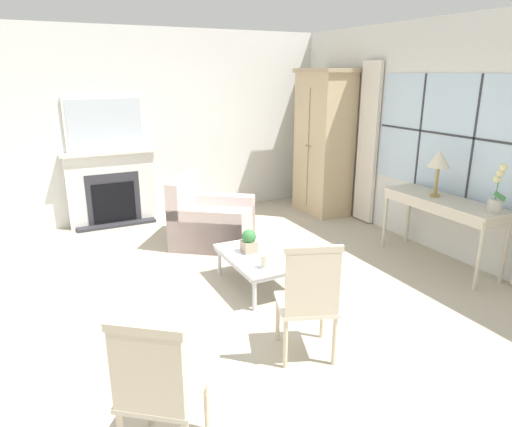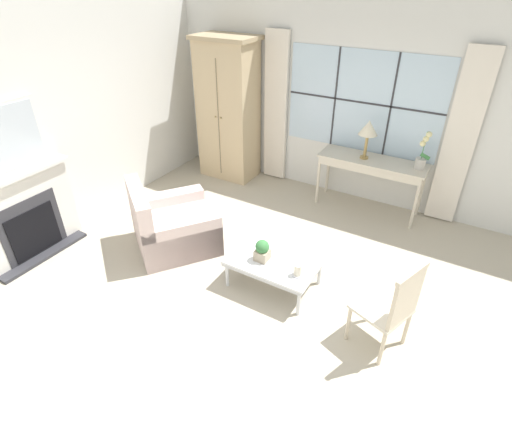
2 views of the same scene
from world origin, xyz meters
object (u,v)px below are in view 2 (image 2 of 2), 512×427
(console_table, at_px, (372,165))
(potted_orchid, at_px, (422,156))
(armchair_upholstered, at_px, (172,227))
(side_chair_wooden, at_px, (393,305))
(armoire, at_px, (228,110))
(coffee_table, at_px, (274,262))
(table_lamp, at_px, (369,129))
(pillar_candle, at_px, (298,271))
(fireplace, at_px, (22,210))
(potted_plant_small, at_px, (262,250))

(console_table, height_order, potted_orchid, potted_orchid)
(armchair_upholstered, xyz_separation_m, side_chair_wooden, (2.78, -0.27, 0.27))
(armchair_upholstered, bearing_deg, potted_orchid, 41.54)
(armoire, xyz_separation_m, side_chair_wooden, (3.31, -2.39, -0.57))
(coffee_table, bearing_deg, side_chair_wooden, -10.68)
(table_lamp, height_order, pillar_candle, table_lamp)
(fireplace, xyz_separation_m, armoire, (0.86, 3.13, 0.50))
(console_table, xyz_separation_m, potted_orchid, (0.61, 0.03, 0.27))
(potted_orchid, distance_m, pillar_candle, 2.47)
(pillar_candle, bearing_deg, potted_plant_small, 174.40)
(coffee_table, bearing_deg, console_table, 79.90)
(armoire, height_order, console_table, armoire)
(potted_orchid, distance_m, side_chair_wooden, 2.51)
(fireplace, xyz_separation_m, potted_plant_small, (2.75, 0.92, -0.14))
(coffee_table, xyz_separation_m, potted_plant_small, (-0.11, -0.07, 0.17))
(potted_orchid, bearing_deg, table_lamp, -176.28)
(side_chair_wooden, bearing_deg, armoire, 144.21)
(armoire, xyz_separation_m, coffee_table, (2.00, -2.14, -0.80))
(armchair_upholstered, xyz_separation_m, pillar_candle, (1.80, -0.13, 0.14))
(armoire, xyz_separation_m, armchair_upholstered, (0.53, -2.12, -0.84))
(potted_orchid, xyz_separation_m, coffee_table, (-1.00, -2.20, -0.65))
(armoire, bearing_deg, potted_orchid, 1.14)
(console_table, bearing_deg, potted_plant_small, -102.52)
(fireplace, height_order, armchair_upholstered, fireplace)
(fireplace, relative_size, coffee_table, 1.90)
(console_table, bearing_deg, side_chair_wooden, -68.93)
(fireplace, relative_size, console_table, 1.26)
(table_lamp, relative_size, side_chair_wooden, 0.55)
(console_table, xyz_separation_m, potted_plant_small, (-0.50, -2.23, -0.22))
(table_lamp, relative_size, pillar_candle, 3.69)
(potted_orchid, bearing_deg, coffee_table, -114.44)
(pillar_candle, bearing_deg, coffee_table, 161.67)
(side_chair_wooden, relative_size, pillar_candle, 6.75)
(pillar_candle, bearing_deg, armoire, 136.01)
(potted_orchid, xyz_separation_m, side_chair_wooden, (0.32, -2.45, -0.43))
(fireplace, bearing_deg, potted_plant_small, 18.48)
(fireplace, distance_m, table_lamp, 4.47)
(fireplace, distance_m, side_chair_wooden, 4.24)
(potted_plant_small, bearing_deg, armoire, 130.52)
(potted_orchid, xyz_separation_m, pillar_candle, (-0.66, -2.31, -0.55))
(console_table, bearing_deg, armchair_upholstered, -130.71)
(table_lamp, bearing_deg, potted_orchid, 3.72)
(armoire, bearing_deg, potted_plant_small, -49.48)
(potted_plant_small, xyz_separation_m, pillar_candle, (0.45, -0.04, -0.06))
(armchair_upholstered, bearing_deg, potted_plant_small, -3.62)
(potted_plant_small, relative_size, pillar_candle, 1.68)
(table_lamp, height_order, potted_orchid, table_lamp)
(fireplace, relative_size, armoire, 0.83)
(armoire, distance_m, armchair_upholstered, 2.34)
(side_chair_wooden, bearing_deg, pillar_candle, 172.04)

